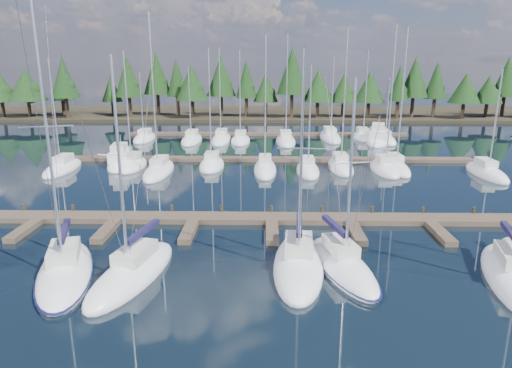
{
  "coord_description": "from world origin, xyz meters",
  "views": [
    {
      "loc": [
        -0.54,
        -15.57,
        12.11
      ],
      "look_at": [
        -1.3,
        22.0,
        1.88
      ],
      "focal_mm": 32.0,
      "sensor_mm": 36.0,
      "label": 1
    }
  ],
  "objects_px": {
    "front_sailboat_2": "(133,273)",
    "motor_yacht_right": "(378,139)",
    "front_sailboat_4": "(342,265)",
    "front_sailboat_3": "(298,264)",
    "motor_yacht_left": "(121,161)",
    "main_dock": "(272,221)",
    "front_sailboat_1": "(65,272)"
  },
  "relations": [
    {
      "from": "front_sailboat_4",
      "to": "front_sailboat_3",
      "type": "bearing_deg",
      "value": 178.07
    },
    {
      "from": "front_sailboat_1",
      "to": "motor_yacht_left",
      "type": "distance_m",
      "value": 29.3
    },
    {
      "from": "front_sailboat_1",
      "to": "motor_yacht_right",
      "type": "xyz_separation_m",
      "value": [
        28.6,
        44.96,
        0.24
      ]
    },
    {
      "from": "front_sailboat_4",
      "to": "motor_yacht_right",
      "type": "height_order",
      "value": "front_sailboat_4"
    },
    {
      "from": "front_sailboat_1",
      "to": "motor_yacht_right",
      "type": "bearing_deg",
      "value": 57.53
    },
    {
      "from": "motor_yacht_right",
      "to": "front_sailboat_2",
      "type": "bearing_deg",
      "value": -118.74
    },
    {
      "from": "main_dock",
      "to": "motor_yacht_left",
      "type": "bearing_deg",
      "value": 131.94
    },
    {
      "from": "front_sailboat_2",
      "to": "motor_yacht_left",
      "type": "relative_size",
      "value": 1.47
    },
    {
      "from": "front_sailboat_1",
      "to": "main_dock",
      "type": "bearing_deg",
      "value": 36.91
    },
    {
      "from": "front_sailboat_1",
      "to": "motor_yacht_left",
      "type": "xyz_separation_m",
      "value": [
        -5.62,
        28.76,
        0.19
      ]
    },
    {
      "from": "front_sailboat_2",
      "to": "front_sailboat_3",
      "type": "bearing_deg",
      "value": 7.98
    },
    {
      "from": "motor_yacht_left",
      "to": "motor_yacht_right",
      "type": "bearing_deg",
      "value": 25.33
    },
    {
      "from": "front_sailboat_4",
      "to": "front_sailboat_1",
      "type": "bearing_deg",
      "value": -175.58
    },
    {
      "from": "main_dock",
      "to": "front_sailboat_2",
      "type": "bearing_deg",
      "value": -131.86
    },
    {
      "from": "main_dock",
      "to": "motor_yacht_right",
      "type": "relative_size",
      "value": 4.31
    },
    {
      "from": "main_dock",
      "to": "front_sailboat_1",
      "type": "xyz_separation_m",
      "value": [
        -12.07,
        -9.06,
        0.09
      ]
    },
    {
      "from": "main_dock",
      "to": "front_sailboat_2",
      "type": "distance_m",
      "value": 12.19
    },
    {
      "from": "front_sailboat_3",
      "to": "motor_yacht_right",
      "type": "xyz_separation_m",
      "value": [
        15.03,
        43.62,
        0.25
      ]
    },
    {
      "from": "front_sailboat_1",
      "to": "front_sailboat_2",
      "type": "distance_m",
      "value": 3.94
    },
    {
      "from": "motor_yacht_right",
      "to": "motor_yacht_left",
      "type": "bearing_deg",
      "value": -154.67
    },
    {
      "from": "front_sailboat_4",
      "to": "motor_yacht_left",
      "type": "xyz_separation_m",
      "value": [
        -21.8,
        27.51,
        0.2
      ]
    },
    {
      "from": "front_sailboat_2",
      "to": "motor_yacht_right",
      "type": "relative_size",
      "value": 1.29
    },
    {
      "from": "front_sailboat_2",
      "to": "motor_yacht_right",
      "type": "bearing_deg",
      "value": 61.26
    },
    {
      "from": "main_dock",
      "to": "motor_yacht_right",
      "type": "xyz_separation_m",
      "value": [
        16.53,
        35.89,
        0.32
      ]
    },
    {
      "from": "front_sailboat_2",
      "to": "front_sailboat_4",
      "type": "height_order",
      "value": "front_sailboat_2"
    },
    {
      "from": "main_dock",
      "to": "front_sailboat_1",
      "type": "height_order",
      "value": "front_sailboat_1"
    },
    {
      "from": "front_sailboat_3",
      "to": "front_sailboat_4",
      "type": "height_order",
      "value": "front_sailboat_3"
    },
    {
      "from": "front_sailboat_1",
      "to": "front_sailboat_4",
      "type": "height_order",
      "value": "front_sailboat_1"
    },
    {
      "from": "front_sailboat_3",
      "to": "motor_yacht_left",
      "type": "bearing_deg",
      "value": 125.0
    },
    {
      "from": "main_dock",
      "to": "front_sailboat_4",
      "type": "xyz_separation_m",
      "value": [
        4.11,
        -7.81,
        0.07
      ]
    },
    {
      "from": "front_sailboat_2",
      "to": "front_sailboat_4",
      "type": "relative_size",
      "value": 1.1
    },
    {
      "from": "front_sailboat_2",
      "to": "front_sailboat_4",
      "type": "xyz_separation_m",
      "value": [
        12.24,
        1.26,
        -0.01
      ]
    }
  ]
}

